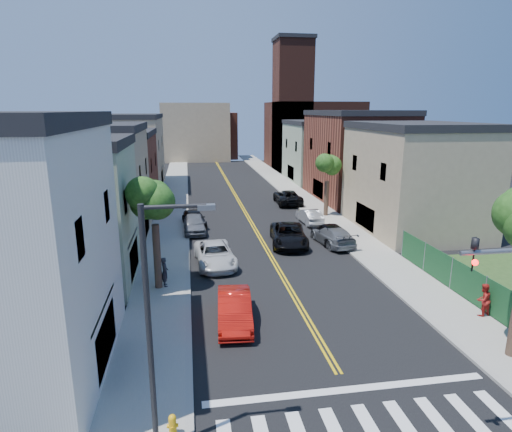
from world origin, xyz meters
name	(u,v)px	position (x,y,z in m)	size (l,w,h in m)	color
sidewalk_left	(172,201)	(-7.90, 40.00, 0.07)	(3.20, 100.00, 0.15)	gray
sidewalk_right	(300,197)	(7.90, 40.00, 0.07)	(3.20, 100.00, 0.15)	gray
curb_left	(187,200)	(-6.15, 40.00, 0.07)	(0.30, 100.00, 0.15)	gray
curb_right	(287,197)	(6.15, 40.00, 0.07)	(0.30, 100.00, 0.15)	gray
bldg_left_palegrn	(55,218)	(-14.00, 16.00, 4.25)	(9.00, 8.00, 8.50)	gray
bldg_left_tan_near	(87,188)	(-14.00, 25.00, 4.50)	(9.00, 10.00, 9.00)	#998466
bldg_left_brick	(111,174)	(-14.00, 36.00, 4.00)	(9.00, 12.00, 8.00)	brown
bldg_left_tan_far	(128,154)	(-14.00, 50.00, 4.75)	(9.00, 16.00, 9.50)	#998466
bldg_right_tan	(415,181)	(14.00, 24.00, 4.50)	(9.00, 12.00, 9.00)	#998466
bldg_right_brick	(355,158)	(14.00, 38.00, 5.00)	(9.00, 14.00, 10.00)	brown
bldg_right_palegrn	(320,153)	(14.00, 52.00, 4.25)	(9.00, 12.00, 8.50)	gray
church	(308,129)	(16.33, 67.07, 7.24)	(16.20, 14.20, 22.60)	#4C2319
backdrop_left	(196,132)	(-4.00, 82.00, 6.00)	(14.00, 8.00, 12.00)	#998466
backdrop_center	(213,136)	(0.00, 86.00, 5.00)	(10.00, 8.00, 10.00)	brown
fence_right	(467,284)	(9.50, 9.50, 1.10)	(0.04, 15.00, 1.90)	#143F1E
tree_left_mid	(153,183)	(-7.88, 14.01, 6.58)	(5.20, 5.20, 9.29)	#3C2A1E
tree_right_far	(328,160)	(7.92, 30.01, 5.76)	(4.40, 4.40, 8.03)	#3C2A1E
street_lamp	(155,317)	(-7.01, 1.00, 4.72)	(2.14, 0.25, 8.00)	black
red_sedan	(235,309)	(-3.80, 9.05, 0.79)	(1.67, 4.79, 1.58)	red
white_pickup	(215,254)	(-4.23, 17.71, 0.77)	(2.56, 5.56, 1.55)	silver
grey_car_left	(194,224)	(-5.50, 26.18, 0.81)	(1.92, 4.77, 1.63)	slate
black_car_left	(194,219)	(-5.50, 28.38, 0.69)	(1.94, 4.78, 1.39)	black
grey_car_right	(333,236)	(5.50, 20.89, 0.76)	(2.13, 5.24, 1.52)	#5C5F64
black_car_right	(330,232)	(5.50, 21.56, 0.84)	(1.97, 4.91, 1.67)	black
silver_car_right	(310,216)	(5.50, 27.62, 0.71)	(1.51, 4.33, 1.43)	#9EA1A6
dark_car_right_far	(288,197)	(5.40, 36.43, 0.82)	(2.71, 5.88, 1.63)	black
black_suv_lane	(289,235)	(1.96, 21.41, 0.83)	(2.76, 5.99, 1.66)	black
pedestrian_left	(165,272)	(-7.52, 14.16, 1.06)	(0.67, 0.44, 1.83)	#24232B
pedestrian_right	(483,300)	(9.10, 7.59, 1.03)	(0.86, 0.67, 1.76)	#A81E19
fire_hydrant	(173,425)	(-6.70, 1.47, 0.56)	(0.38, 0.38, 0.79)	#EAA70D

